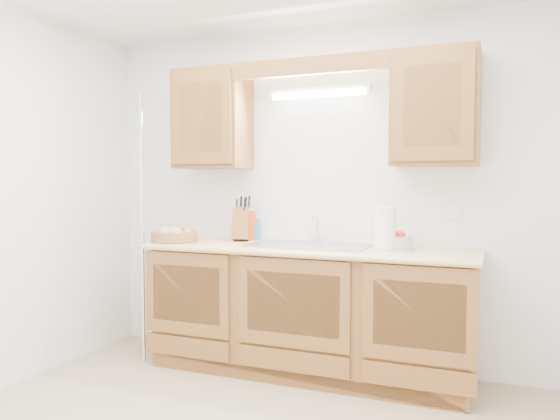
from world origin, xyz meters
The scene contains 17 objects.
room centered at (0.00, 0.00, 1.25)m, with size 3.52×3.50×2.50m.
base_cabinets centered at (0.00, 1.20, 0.44)m, with size 2.20×0.60×0.86m, color brown.
countertop centered at (0.00, 1.19, 0.88)m, with size 2.30×0.63×0.04m, color #E7C679.
upper_cabinet_left centered at (-0.83, 1.33, 1.83)m, with size 0.55×0.33×0.75m, color brown.
upper_cabinet_right centered at (0.83, 1.33, 1.83)m, with size 0.55×0.33×0.75m, color brown.
valance centered at (0.00, 1.19, 2.14)m, with size 2.20×0.05×0.12m, color brown.
fluorescent_fixture centered at (0.00, 1.42, 2.00)m, with size 0.76×0.08×0.08m.
sink centered at (0.00, 1.21, 0.83)m, with size 0.84×0.46×0.36m.
wire_shelf_pole centered at (-1.20, 0.94, 1.00)m, with size 0.03×0.03×2.00m, color silver.
outlet_plate centered at (0.95, 1.49, 1.15)m, with size 0.08×0.01×0.12m, color white.
fruit_basket centered at (-1.03, 1.10, 0.95)m, with size 0.41×0.41×0.11m.
knife_block centered at (-0.59, 1.34, 1.03)m, with size 0.16×0.23×0.36m.
orange_canister centered at (-0.54, 1.39, 1.02)m, with size 0.10×0.10×0.24m.
soap_bottle centered at (-0.54, 1.43, 1.01)m, with size 0.10×0.10×0.22m, color #2574BC.
sponge centered at (0.56, 1.44, 0.91)m, with size 0.13×0.09×0.02m.
paper_towel centered at (0.54, 1.18, 1.04)m, with size 0.17×0.17×0.34m.
apple_bowl centered at (0.59, 1.27, 0.95)m, with size 0.28×0.28×0.12m.
Camera 1 is at (1.25, -2.38, 1.35)m, focal length 35.00 mm.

